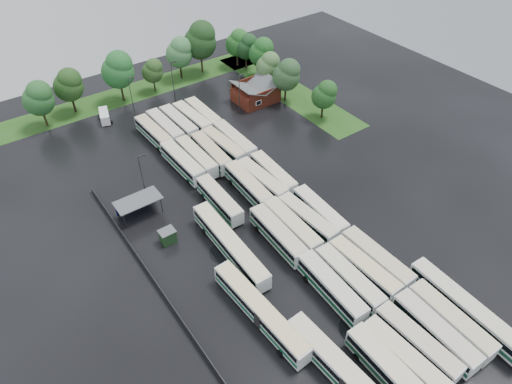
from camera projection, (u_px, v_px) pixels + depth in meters
ground at (287, 245)px, 78.30m from camera, size 160.00×160.00×0.00m
brick_building at (256, 94)px, 113.73m from camera, size 10.07×8.60×5.39m
wash_shed at (137, 201)px, 82.22m from camera, size 8.20×4.20×3.58m
utility_hut at (168, 236)px, 78.01m from camera, size 2.70×2.20×2.62m
grass_strip_north at (138, 91)px, 118.75m from camera, size 80.00×10.00×0.01m
grass_strip_east at (286, 89)px, 119.37m from camera, size 10.00×50.00×0.01m
west_fence at (148, 272)px, 73.04m from camera, size 0.10×50.00×1.20m
bus_r0c0 at (389, 371)px, 59.06m from camera, size 3.12×13.54×3.75m
bus_r0c1 at (404, 359)px, 60.37m from camera, size 3.27×13.10×3.62m
bus_r0c2 at (417, 343)px, 62.15m from camera, size 3.11×13.01×3.60m
bus_r0c3 at (435, 331)px, 63.36m from camera, size 3.32×13.54×3.74m
bus_r0c4 at (450, 321)px, 64.62m from camera, size 3.29×13.58×3.76m
bus_r1c1 at (331, 288)px, 68.98m from camera, size 3.51×13.57×3.74m
bus_r1c2 at (349, 279)px, 70.27m from camera, size 3.15×13.31×3.68m
bus_r1c3 at (364, 269)px, 71.76m from camera, size 3.15×13.25×3.67m
bus_r1c4 at (377, 259)px, 73.17m from camera, size 3.00×13.41×3.72m
bus_r2c1 at (278, 235)px, 77.27m from camera, size 3.43×13.53×3.73m
bus_r2c2 at (292, 227)px, 78.66m from camera, size 3.22×13.52×3.74m
bus_r2c3 at (307, 219)px, 80.16m from camera, size 3.36×12.99×3.58m
bus_r2c4 at (320, 212)px, 81.59m from camera, size 3.34×12.90×3.56m
bus_r3c0 at (219, 200)px, 84.03m from camera, size 3.06×12.85×3.56m
bus_r3c2 at (248, 186)px, 86.99m from camera, size 3.38×13.31×3.67m
bus_r3c3 at (262, 181)px, 88.13m from camera, size 3.30×13.13×3.63m
bus_r3c4 at (273, 174)px, 89.76m from camera, size 3.35×12.91×3.56m
bus_r4c0 at (183, 163)px, 92.36m from camera, size 3.13×13.48×3.74m
bus_r4c1 at (196, 157)px, 93.80m from camera, size 2.86×13.13×3.65m
bus_r4c2 at (211, 153)px, 95.02m from camera, size 3.32×13.18×3.64m
bus_r4c3 at (223, 146)px, 96.82m from camera, size 3.36×13.00×3.58m
bus_r4c4 at (234, 141)px, 98.13m from camera, size 3.08×13.51×3.75m
bus_r5c0 at (154, 133)px, 100.50m from camera, size 3.17×13.01×3.60m
bus_r5c1 at (165, 127)px, 102.14m from camera, size 3.00×13.26×3.68m
bus_r5c2 at (179, 123)px, 103.53m from camera, size 3.09×13.24×3.67m
bus_r5c3 at (192, 119)px, 104.92m from camera, size 3.30×13.13×3.63m
bus_r5c4 at (203, 115)px, 106.32m from camera, size 2.86×12.89×3.58m
artic_bus_west_a at (345, 375)px, 58.67m from camera, size 3.73×19.87×3.67m
artic_bus_west_b at (230, 245)px, 75.47m from camera, size 3.47×20.25×3.74m
artic_bus_west_c at (260, 311)px, 65.91m from camera, size 3.57×19.49×3.60m
artic_bus_east at (467, 309)px, 66.18m from camera, size 3.37×19.33×3.57m
minibus at (104, 116)px, 107.14m from camera, size 3.45×5.81×2.39m
tree_north_0 at (39, 98)px, 101.48m from camera, size 6.89×6.89×11.42m
tree_north_1 at (69, 85)px, 106.23m from camera, size 6.84×6.84×11.33m
tree_north_2 at (118, 69)px, 109.67m from camera, size 7.88×7.88×13.05m
tree_north_3 at (153, 71)px, 115.12m from camera, size 5.33×5.33×8.83m
tree_north_4 at (180, 52)px, 119.36m from camera, size 6.93×6.93×11.48m
tree_north_5 at (201, 40)px, 120.75m from camera, size 8.67×8.67×14.36m
tree_north_6 at (238, 42)px, 125.30m from camera, size 6.41×6.41×10.62m
tree_east_0 at (325, 94)px, 105.08m from camera, size 5.76×5.76×9.54m
tree_east_1 at (287, 75)px, 110.26m from camera, size 6.73×6.73×11.15m
tree_east_2 at (269, 65)px, 115.94m from camera, size 5.95×5.95×9.85m
tree_east_3 at (262, 52)px, 120.13m from camera, size 6.64×6.64×11.00m
tree_east_4 at (247, 46)px, 124.49m from camera, size 5.99×5.98×9.91m
lamp_post_ne at (240, 92)px, 106.81m from camera, size 1.53×0.30×9.95m
lamp_post_nw at (143, 176)px, 82.80m from camera, size 1.62×0.32×10.52m
lamp_post_back_w at (131, 93)px, 107.47m from camera, size 1.39×0.27×9.05m
lamp_post_back_e at (173, 80)px, 110.17m from camera, size 1.66×0.32×10.80m
puddle_0 at (358, 329)px, 65.91m from camera, size 5.62×5.62×0.01m
puddle_1 at (416, 316)px, 67.65m from camera, size 2.68×2.68×0.01m
puddle_2 at (224, 253)px, 76.95m from camera, size 5.11×5.11×0.01m
puddle_3 at (330, 239)px, 79.27m from camera, size 3.98×3.98×0.01m
puddle_4 at (405, 276)px, 73.26m from camera, size 3.11×3.11×0.01m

